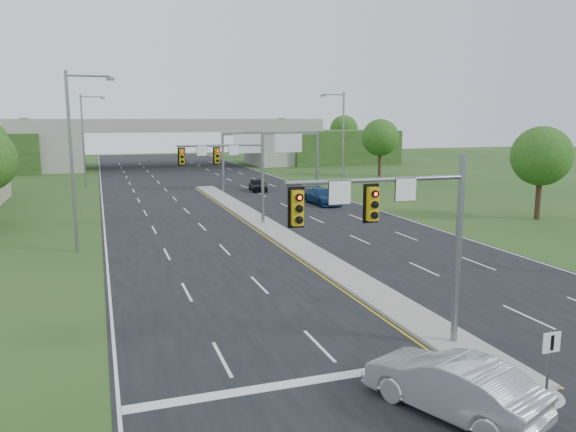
% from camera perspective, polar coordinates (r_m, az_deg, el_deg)
% --- Properties ---
extents(ground, '(240.00, 240.00, 0.00)m').
position_cam_1_polar(ground, '(21.94, 16.44, -12.47)').
color(ground, '#244318').
rests_on(ground, ground).
extents(road, '(24.00, 160.00, 0.02)m').
position_cam_1_polar(road, '(53.46, -5.55, 1.04)').
color(road, black).
rests_on(road, ground).
extents(median, '(2.00, 54.00, 0.16)m').
position_cam_1_polar(median, '(42.02, -1.79, -1.22)').
color(median, gray).
rests_on(median, road).
extents(median_nose, '(2.00, 2.00, 0.16)m').
position_cam_1_polar(median_nose, '(19.09, 23.62, -16.10)').
color(median_nose, gray).
rests_on(median_nose, road).
extents(lane_markings, '(23.72, 160.00, 0.01)m').
position_cam_1_polar(lane_markings, '(47.48, -4.57, -0.05)').
color(lane_markings, gold).
rests_on(lane_markings, road).
extents(signal_mast_near, '(6.62, 0.60, 7.00)m').
position_cam_1_polar(signal_mast_near, '(19.36, 11.75, -0.65)').
color(signal_mast_near, slate).
rests_on(signal_mast_near, ground).
extents(signal_mast_far, '(6.62, 0.60, 7.00)m').
position_cam_1_polar(signal_mast_far, '(42.65, -5.51, 5.18)').
color(signal_mast_far, slate).
rests_on(signal_mast_far, ground).
extents(keep_right_sign, '(0.60, 0.13, 2.20)m').
position_cam_1_polar(keep_right_sign, '(18.18, 25.07, -12.65)').
color(keep_right_sign, slate).
rests_on(keep_right_sign, ground).
extents(sign_gantry, '(11.58, 0.44, 6.67)m').
position_cam_1_polar(sign_gantry, '(64.22, -1.82, 7.25)').
color(sign_gantry, slate).
rests_on(sign_gantry, ground).
extents(overpass, '(80.00, 14.00, 8.10)m').
position_cam_1_polar(overpass, '(97.31, -11.71, 6.96)').
color(overpass, gray).
rests_on(overpass, ground).
extents(lightpole_l_mid, '(2.85, 0.25, 11.00)m').
position_cam_1_polar(lightpole_l_mid, '(36.54, -20.87, 5.96)').
color(lightpole_l_mid, slate).
rests_on(lightpole_l_mid, ground).
extents(lightpole_l_far, '(2.85, 0.25, 11.00)m').
position_cam_1_polar(lightpole_l_far, '(71.50, -19.95, 7.63)').
color(lightpole_l_far, slate).
rests_on(lightpole_l_far, ground).
extents(lightpole_r_far, '(2.85, 0.25, 11.00)m').
position_cam_1_polar(lightpole_r_far, '(61.89, 5.45, 7.91)').
color(lightpole_r_far, slate).
rests_on(lightpole_r_far, ground).
extents(tree_r_near, '(4.80, 4.80, 7.60)m').
position_cam_1_polar(tree_r_near, '(49.93, 24.34, 5.55)').
color(tree_r_near, '#382316').
rests_on(tree_r_near, ground).
extents(tree_r_mid, '(5.20, 5.20, 8.12)m').
position_cam_1_polar(tree_r_mid, '(80.97, 9.36, 7.86)').
color(tree_r_mid, '#382316').
rests_on(tree_r_mid, ground).
extents(tree_back_b, '(5.60, 5.60, 8.32)m').
position_cam_1_polar(tree_back_b, '(111.14, -25.15, 7.59)').
color(tree_back_b, '#382316').
rests_on(tree_back_b, ground).
extents(tree_back_c, '(5.60, 5.60, 8.32)m').
position_cam_1_polar(tree_back_c, '(116.20, -0.68, 8.57)').
color(tree_back_c, '#382316').
rests_on(tree_back_c, ground).
extents(tree_back_d, '(6.00, 6.00, 8.85)m').
position_cam_1_polar(tree_back_d, '(121.26, 5.70, 8.73)').
color(tree_back_d, '#382316').
rests_on(tree_back_d, ground).
extents(car_silver, '(3.66, 5.40, 1.69)m').
position_cam_1_polar(car_silver, '(16.98, 16.32, -16.13)').
color(car_silver, silver).
rests_on(car_silver, road).
extents(car_far_b, '(2.47, 5.42, 1.54)m').
position_cam_1_polar(car_far_b, '(54.14, 3.51, 2.01)').
color(car_far_b, '#0D2651').
rests_on(car_far_b, road).
extents(car_far_c, '(2.04, 4.28, 1.41)m').
position_cam_1_polar(car_far_c, '(64.06, -3.08, 3.19)').
color(car_far_c, black).
rests_on(car_far_c, road).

